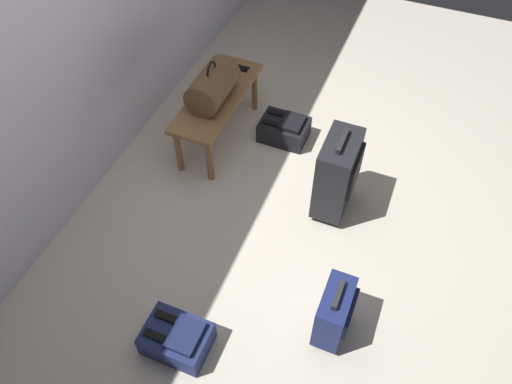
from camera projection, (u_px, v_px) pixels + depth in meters
ground_plane at (301, 220)px, 3.59m from camera, size 6.60×6.60×0.00m
bench at (217, 102)px, 3.86m from camera, size 1.00×0.36×0.44m
duffel_bag_brown at (213, 86)px, 3.67m from camera, size 0.44×0.26×0.34m
cell_phone at (240, 68)px, 4.02m from camera, size 0.07×0.14×0.01m
suitcase_upright_charcoal at (337, 174)px, 3.40m from camera, size 0.39×0.25×0.68m
suitcase_small_navy at (334, 312)px, 2.88m from camera, size 0.32×0.18×0.46m
backpack_dark at (284, 129)px, 4.06m from camera, size 0.28×0.38×0.21m
backpack_navy at (177, 338)px, 2.93m from camera, size 0.28×0.38×0.21m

